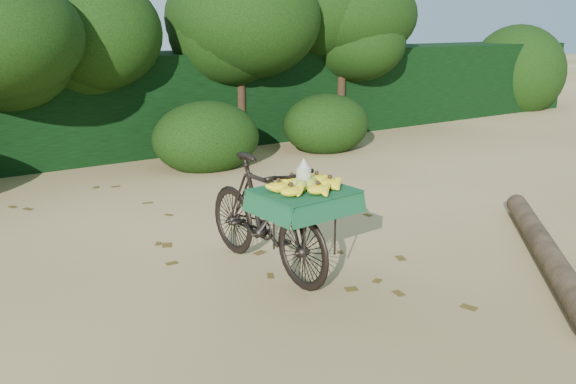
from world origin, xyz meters
TOP-DOWN VIEW (x-y plane):
  - ground at (0.00, 0.00)m, footprint 80.00×80.00m
  - vendor_bicycle at (0.03, -0.04)m, footprint 0.87×1.93m
  - fallen_log at (2.53, -1.42)m, footprint 2.52×2.63m
  - hedge_backdrop at (0.00, 6.30)m, footprint 26.00×1.80m
  - tree_row at (-0.65, 5.50)m, footprint 14.50×2.00m
  - bush_clumps at (0.50, 4.30)m, footprint 8.80×1.70m
  - leaf_litter at (0.00, 0.65)m, footprint 7.00×7.30m

SIDE VIEW (x-z plane):
  - ground at x=0.00m, z-range 0.00..0.00m
  - leaf_litter at x=0.00m, z-range 0.00..0.01m
  - fallen_log at x=2.53m, z-range 0.00..0.25m
  - bush_clumps at x=0.50m, z-range 0.00..0.90m
  - vendor_bicycle at x=0.03m, z-range 0.01..1.16m
  - hedge_backdrop at x=0.00m, z-range 0.00..1.80m
  - tree_row at x=-0.65m, z-range 0.00..4.00m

